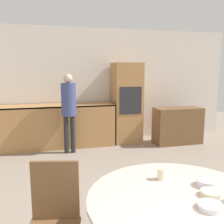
{
  "coord_description": "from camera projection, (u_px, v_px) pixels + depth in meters",
  "views": [
    {
      "loc": [
        -0.83,
        -0.5,
        1.66
      ],
      "look_at": [
        0.02,
        2.81,
        1.08
      ],
      "focal_mm": 40.0,
      "sensor_mm": 36.0,
      "label": 1
    }
  ],
  "objects": [
    {
      "name": "bowl_centre",
      "position": [
        207.0,
        183.0,
        2.02
      ],
      "size": [
        0.16,
        0.16,
        0.05
      ],
      "color": "silver",
      "rests_on": "dining_table"
    },
    {
      "name": "cup",
      "position": [
        161.0,
        174.0,
        2.14
      ],
      "size": [
        0.07,
        0.07,
        0.1
      ],
      "color": "beige",
      "rests_on": "dining_table"
    },
    {
      "name": "sideboard",
      "position": [
        178.0,
        126.0,
        5.66
      ],
      "size": [
        1.07,
        0.45,
        0.82
      ],
      "color": "brown",
      "rests_on": "ground_plane"
    },
    {
      "name": "wall_back",
      "position": [
        85.0,
        86.0,
        5.76
      ],
      "size": [
        7.15,
        0.05,
        2.6
      ],
      "color": "silver",
      "rests_on": "ground_plane"
    },
    {
      "name": "bowl_far",
      "position": [
        211.0,
        193.0,
        1.86
      ],
      "size": [
        0.15,
        0.15,
        0.04
      ],
      "color": "beige",
      "rests_on": "dining_table"
    },
    {
      "name": "kitchen_counter",
      "position": [
        37.0,
        126.0,
        5.3
      ],
      "size": [
        3.29,
        0.6,
        0.92
      ],
      "color": "#AD7A47",
      "rests_on": "ground_plane"
    },
    {
      "name": "chair_far_left",
      "position": [
        54.0,
        217.0,
        1.93
      ],
      "size": [
        0.48,
        0.48,
        0.95
      ],
      "rotation": [
        0.0,
        0.0,
        6.06
      ],
      "color": "brown",
      "rests_on": "ground_plane"
    },
    {
      "name": "dining_table",
      "position": [
        179.0,
        221.0,
        1.87
      ],
      "size": [
        1.38,
        1.38,
        0.73
      ],
      "color": "brown",
      "rests_on": "ground_plane"
    },
    {
      "name": "bowl_near",
      "position": [
        210.0,
        207.0,
        1.68
      ],
      "size": [
        0.17,
        0.17,
        0.04
      ],
      "color": "silver",
      "rests_on": "dining_table"
    },
    {
      "name": "oven_unit",
      "position": [
        127.0,
        103.0,
        5.73
      ],
      "size": [
        0.63,
        0.59,
        1.82
      ],
      "color": "#AD7A47",
      "rests_on": "ground_plane"
    },
    {
      "name": "person_standing",
      "position": [
        69.0,
        104.0,
        4.91
      ],
      "size": [
        0.29,
        0.29,
        1.58
      ],
      "color": "#262628",
      "rests_on": "ground_plane"
    }
  ]
}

